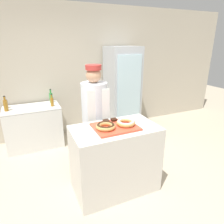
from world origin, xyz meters
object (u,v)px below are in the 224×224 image
Objects in this scene: donut_light_glaze at (126,122)px; baker_person at (95,117)px; bottle_amber at (5,104)px; bottle_green at (51,97)px; brownie_back_right at (114,120)px; chest_freezer at (34,127)px; bottle_amber_b at (6,105)px; brownie_back_left at (106,121)px; bottle_amber_b_b at (52,102)px; donut_chocolate_glaze at (106,126)px; serving_tray at (115,127)px; beverage_fridge at (122,91)px.

donut_light_glaze is 0.15× the size of baker_person.
bottle_green is at bearing 2.54° from bottle_amber.
bottle_green is at bearing 109.55° from baker_person.
baker_person is at bearing 107.98° from donut_light_glaze.
brownie_back_right is 0.04× the size of baker_person.
chest_freezer is 3.69× the size of bottle_amber_b.
bottle_amber_b_b is (-0.50, 1.50, -0.08)m from brownie_back_left.
donut_light_glaze is at bearing -51.94° from bottle_amber.
brownie_back_right is at bearing -74.52° from baker_person.
bottle_amber_b reaches higher than donut_chocolate_glaze.
serving_tray is at bearing -51.88° from bottle_amber_b.
donut_chocolate_glaze is at bearing -78.61° from bottle_green.
donut_chocolate_glaze is at bearing -97.05° from baker_person.
bottle_amber_b is (-1.40, 1.54, -0.06)m from brownie_back_right.
donut_chocolate_glaze is 1.74m from bottle_amber_b_b.
baker_person is (-0.20, 0.62, -0.12)m from donut_light_glaze.
donut_light_glaze is 0.24× the size of chest_freezer.
bottle_green is (0.40, 0.17, 0.50)m from chest_freezer.
bottle_amber_b reaches higher than bottle_amber_b_b.
bottle_amber_b_b reaches higher than chest_freezer.
brownie_back_right is 1.62m from bottle_amber_b_b.
brownie_back_left reaches higher than serving_tray.
bottle_green is (0.82, 0.04, 0.02)m from bottle_amber.
donut_light_glaze reaches higher than chest_freezer.
beverage_fridge is 1.85× the size of chest_freezer.
bottle_amber is at bearing 128.06° from donut_light_glaze.
brownie_back_right is at bearing 0.00° from brownie_back_left.
donut_light_glaze is 0.67m from baker_person.
bottle_amber_b reaches higher than brownie_back_right.
bottle_amber_b is (-1.28, 1.11, 0.04)m from baker_person.
bottle_amber_b_b is at bearing 108.43° from serving_tray.
bottle_amber_b is (-1.34, 1.71, -0.03)m from serving_tray.
brownie_back_left is 1.89m from beverage_fridge.
beverage_fridge is (0.92, 1.58, -0.03)m from brownie_back_right.
beverage_fridge is at bearing 47.64° from baker_person.
baker_person is at bearing -53.13° from chest_freezer.
baker_person is 1.82m from bottle_amber.
bottle_amber reaches higher than donut_chocolate_glaze.
donut_chocolate_glaze is 1.00× the size of donut_light_glaze.
brownie_back_right reaches higher than chest_freezer.
bottle_amber_b_b is at bearing 103.79° from donut_chocolate_glaze.
bottle_green is 0.84m from bottle_amber_b.
donut_light_glaze is 0.21m from brownie_back_right.
donut_light_glaze is 0.89× the size of bottle_amber_b.
bottle_green is 1.18× the size of bottle_amber_b_b.
bottle_amber_b is (0.01, -0.18, 0.02)m from bottle_amber.
serving_tray is at bearing -54.30° from bottle_amber.
baker_person is at bearing 82.95° from donut_chocolate_glaze.
baker_person is 1.40m from bottle_green.
beverage_fridge is at bearing 59.68° from brownie_back_right.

